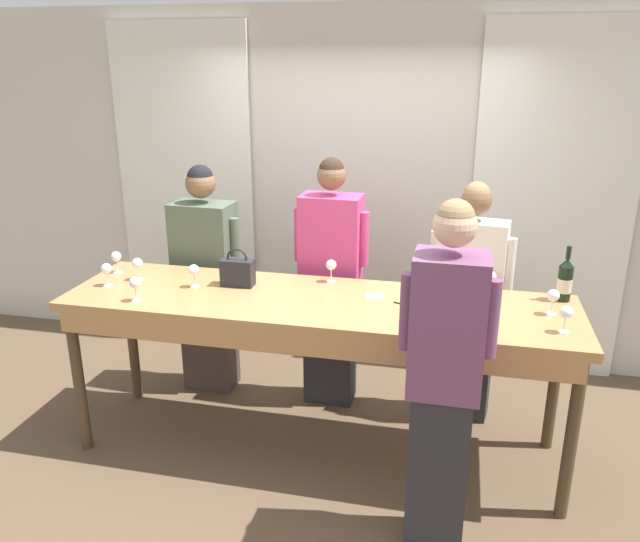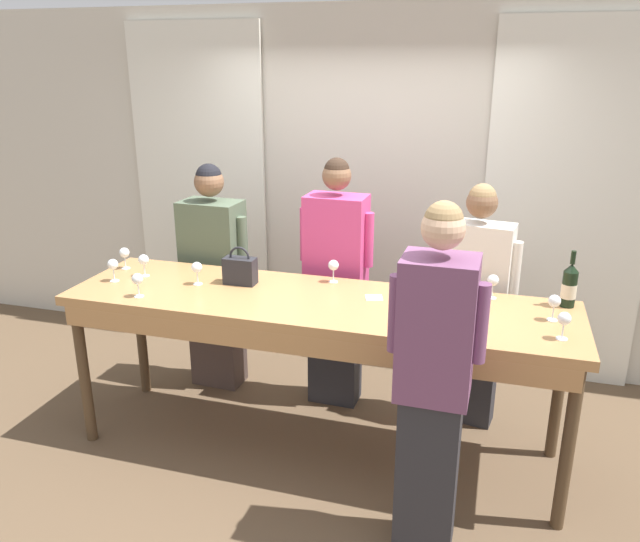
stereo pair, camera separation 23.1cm
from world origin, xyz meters
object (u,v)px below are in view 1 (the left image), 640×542
(wine_bottle, at_px, (565,280))
(wine_glass_front_left, at_px, (553,296))
(wine_glass_front_right, at_px, (566,313))
(wine_glass_center_left, at_px, (331,266))
(wine_glass_center_mid, at_px, (194,271))
(wine_glass_back_mid, at_px, (137,264))
(guest_olive_jacket, at_px, (206,280))
(wine_glass_center_right, at_px, (116,257))
(wine_glass_back_left, at_px, (490,278))
(wine_glass_back_right, at_px, (106,269))
(guest_cream_sweater, at_px, (468,301))
(wine_glass_front_mid, at_px, (135,284))
(guest_pink_top, at_px, (331,283))
(tasting_bar, at_px, (316,314))
(host_pouring, at_px, (444,379))
(handbag, at_px, (238,272))

(wine_bottle, xyz_separation_m, wine_glass_front_left, (-0.09, -0.24, -0.02))
(wine_glass_front_right, relative_size, wine_glass_center_left, 1.00)
(wine_glass_center_mid, bearing_deg, wine_glass_back_mid, 173.60)
(wine_bottle, xyz_separation_m, guest_olive_jacket, (-2.41, 0.32, -0.29))
(wine_glass_center_right, xyz_separation_m, wine_glass_back_left, (2.43, 0.13, -0.00))
(wine_bottle, xyz_separation_m, wine_glass_center_left, (-1.41, 0.02, -0.02))
(guest_olive_jacket, bearing_deg, wine_glass_back_right, -117.98)
(guest_cream_sweater, bearing_deg, wine_glass_center_right, -169.08)
(guest_cream_sweater, bearing_deg, wine_glass_center_mid, -160.70)
(wine_glass_center_right, relative_size, wine_glass_back_left, 1.00)
(wine_glass_front_mid, bearing_deg, wine_glass_front_left, 7.77)
(wine_glass_back_mid, height_order, guest_cream_sweater, guest_cream_sweater)
(wine_glass_front_mid, xyz_separation_m, wine_glass_center_left, (1.06, 0.58, 0.00))
(wine_glass_front_right, height_order, wine_glass_back_mid, same)
(wine_glass_back_mid, distance_m, guest_cream_sweater, 2.19)
(wine_glass_back_left, xyz_separation_m, guest_pink_top, (-1.05, 0.32, -0.23))
(wine_glass_front_mid, xyz_separation_m, wine_glass_back_mid, (-0.17, 0.34, -0.00))
(tasting_bar, relative_size, wine_glass_front_left, 20.64)
(wine_bottle, relative_size, host_pouring, 0.18)
(tasting_bar, height_order, wine_glass_center_left, wine_glass_center_left)
(wine_bottle, distance_m, wine_glass_center_left, 1.41)
(wine_glass_front_left, height_order, wine_glass_front_right, same)
(wine_bottle, xyz_separation_m, guest_cream_sweater, (-0.53, 0.32, -0.30))
(wine_bottle, bearing_deg, wine_glass_front_left, -110.78)
(guest_cream_sweater, bearing_deg, guest_pink_top, -180.00)
(guest_olive_jacket, bearing_deg, wine_glass_back_left, -9.07)
(wine_glass_back_right, bearing_deg, wine_glass_center_mid, 10.15)
(wine_glass_back_mid, relative_size, host_pouring, 0.08)
(wine_glass_front_left, relative_size, wine_glass_back_mid, 1.00)
(host_pouring, bearing_deg, wine_glass_front_left, 51.84)
(tasting_bar, height_order, wine_glass_center_right, wine_glass_center_right)
(wine_glass_center_right, bearing_deg, wine_glass_center_mid, -13.35)
(handbag, distance_m, wine_glass_center_mid, 0.27)
(wine_glass_center_right, relative_size, guest_olive_jacket, 0.09)
(wine_glass_front_left, distance_m, wine_glass_center_right, 2.76)
(wine_glass_back_left, distance_m, host_pouring, 1.01)
(wine_glass_center_mid, bearing_deg, wine_glass_back_right, -169.85)
(handbag, relative_size, wine_glass_back_mid, 1.66)
(wine_glass_front_left, xyz_separation_m, guest_pink_top, (-1.38, 0.57, -0.23))
(wine_glass_front_mid, xyz_separation_m, guest_cream_sweater, (1.94, 0.89, -0.29))
(wine_glass_center_right, bearing_deg, tasting_bar, -8.17)
(wine_glass_back_left, bearing_deg, wine_glass_front_mid, -164.29)
(wine_glass_center_mid, bearing_deg, wine_glass_center_right, 166.65)
(wine_glass_center_mid, distance_m, wine_glass_back_mid, 0.41)
(guest_olive_jacket, distance_m, guest_pink_top, 0.93)
(wine_glass_front_mid, height_order, wine_glass_front_right, same)
(wine_glass_front_left, bearing_deg, handbag, 178.05)
(wine_glass_front_left, xyz_separation_m, wine_glass_back_right, (-2.68, -0.12, 0.00))
(guest_pink_top, bearing_deg, wine_glass_back_left, -16.74)
(wine_glass_front_right, bearing_deg, tasting_bar, 173.34)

